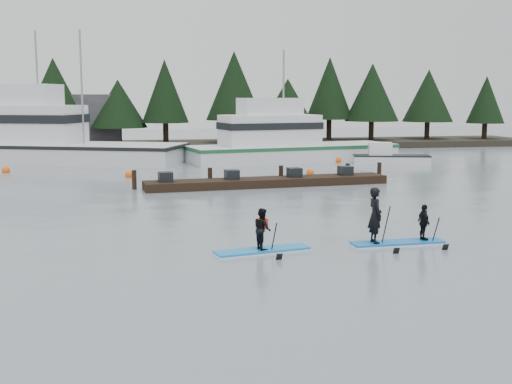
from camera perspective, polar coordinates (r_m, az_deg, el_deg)
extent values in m
plane|color=gray|center=(19.14, 3.74, -5.82)|extent=(160.00, 160.00, 0.00)
cube|color=#2D281E|center=(60.23, -7.13, 4.12)|extent=(70.00, 8.00, 0.60)
cube|color=#4C4C51|center=(62.54, -20.29, 5.85)|extent=(18.00, 6.00, 5.00)
cube|color=silver|center=(49.45, -17.58, 2.69)|extent=(19.65, 12.31, 2.55)
cube|color=white|center=(50.42, -20.02, 5.70)|extent=(9.40, 6.86, 2.76)
cylinder|color=gray|center=(49.71, -18.83, 8.79)|extent=(0.14, 0.14, 8.07)
cube|color=silver|center=(48.13, 3.27, 2.90)|extent=(16.13, 6.96, 2.23)
cube|color=white|center=(47.21, 1.22, 5.52)|extent=(7.46, 4.32, 2.23)
cylinder|color=gray|center=(47.59, 2.46, 8.35)|extent=(0.14, 0.14, 6.91)
cube|color=silver|center=(47.03, 11.93, 2.85)|extent=(5.59, 3.08, 0.62)
cube|color=black|center=(34.33, 1.08, 0.89)|extent=(13.31, 2.82, 0.44)
sphere|color=#FF580C|center=(39.04, -11.22, 1.31)|extent=(0.49, 0.49, 0.49)
sphere|color=#FF580C|center=(39.60, 4.83, 1.54)|extent=(0.48, 0.48, 0.48)
sphere|color=#FF580C|center=(43.60, -21.33, 1.62)|extent=(0.50, 0.50, 0.50)
sphere|color=#FF580C|center=(47.46, 7.25, 2.63)|extent=(0.56, 0.56, 0.56)
cube|color=#167FCF|center=(19.68, 0.56, -5.24)|extent=(3.06, 1.25, 0.11)
imported|color=black|center=(19.53, 0.57, -3.28)|extent=(0.58, 0.69, 1.26)
cube|color=red|center=(19.50, 0.57, -2.84)|extent=(0.33, 0.25, 0.32)
cylinder|color=black|center=(19.53, 1.50, -4.66)|extent=(0.07, 0.88, 1.50)
cube|color=blue|center=(21.21, 12.47, -4.45)|extent=(3.06, 0.77, 0.11)
imported|color=black|center=(20.70, 10.55, -2.04)|extent=(0.44, 0.66, 1.78)
cylinder|color=black|center=(20.68, 11.39, -3.30)|extent=(0.16, 0.98, 1.67)
imported|color=black|center=(21.48, 14.69, -2.62)|extent=(0.30, 0.69, 1.17)
cylinder|color=black|center=(21.50, 15.51, -3.91)|extent=(0.14, 0.86, 1.46)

